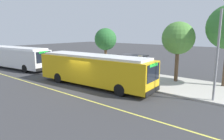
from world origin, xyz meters
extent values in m
plane|color=#38383A|center=(0.00, 0.00, 0.00)|extent=(120.00, 120.00, 0.00)
cube|color=#B7B2A8|center=(0.00, 6.00, 0.07)|extent=(44.00, 6.40, 0.15)
cube|color=#E0D64C|center=(0.00, -2.20, 0.00)|extent=(36.00, 0.14, 0.01)
cube|color=gold|center=(0.42, 1.00, 1.55)|extent=(12.08, 3.37, 2.40)
cube|color=silver|center=(0.42, 1.00, 2.85)|extent=(11.11, 3.05, 0.20)
cube|color=black|center=(6.38, 1.42, 1.98)|extent=(0.19, 2.17, 1.34)
cube|color=black|center=(0.33, 2.29, 1.84)|extent=(10.48, 0.77, 1.06)
cube|color=black|center=(0.33, 2.29, 0.57)|extent=(11.31, 0.82, 0.28)
cube|color=#26D83F|center=(6.39, 1.42, 2.57)|extent=(0.13, 1.40, 0.24)
cube|color=black|center=(6.40, 1.42, 0.53)|extent=(0.25, 2.50, 0.36)
cylinder|color=black|center=(4.03, 2.41, 0.50)|extent=(1.02, 0.35, 1.00)
cylinder|color=black|center=(4.19, 0.10, 0.50)|extent=(1.02, 0.35, 1.00)
cylinder|color=black|center=(-3.23, 1.90, 0.50)|extent=(1.02, 0.35, 1.00)
cylinder|color=black|center=(-3.07, -0.40, 0.50)|extent=(1.02, 0.35, 1.00)
cube|color=white|center=(-14.24, 0.82, 1.55)|extent=(11.69, 3.92, 2.40)
cube|color=silver|center=(-14.24, 0.82, 2.85)|extent=(10.74, 3.55, 0.20)
cube|color=black|center=(-8.54, 1.51, 1.98)|extent=(0.30, 2.16, 1.34)
cube|color=black|center=(-14.40, 2.10, 1.84)|extent=(10.02, 1.26, 1.06)
cube|color=#197259|center=(-14.40, 2.10, 0.57)|extent=(10.81, 1.34, 0.28)
cube|color=#26D83F|center=(-8.54, 1.51, 2.57)|extent=(0.20, 1.40, 0.24)
cube|color=black|center=(-8.53, 1.52, 0.53)|extent=(0.38, 2.49, 0.36)
cylinder|color=black|center=(-10.86, 2.40, 0.50)|extent=(1.03, 0.40, 1.00)
cylinder|color=black|center=(-10.58, 0.10, 0.50)|extent=(1.03, 0.40, 1.00)
cylinder|color=black|center=(-17.80, 1.55, 0.50)|extent=(1.03, 0.40, 1.00)
cylinder|color=#333338|center=(3.02, 6.28, 1.35)|extent=(0.10, 0.10, 2.40)
cylinder|color=#333338|center=(3.02, 4.98, 1.35)|extent=(0.10, 0.10, 2.40)
cylinder|color=#333338|center=(0.42, 6.28, 1.35)|extent=(0.10, 0.10, 2.40)
cylinder|color=#333338|center=(0.42, 4.98, 1.35)|extent=(0.10, 0.10, 2.40)
cube|color=#333338|center=(1.72, 5.63, 2.59)|extent=(2.90, 1.60, 0.08)
cube|color=#4C606B|center=(1.72, 6.28, 1.35)|extent=(2.47, 0.04, 2.16)
cube|color=navy|center=(0.42, 5.63, 1.30)|extent=(0.06, 1.11, 1.82)
cube|color=brown|center=(1.83, 5.60, 0.60)|extent=(1.60, 0.44, 0.06)
cube|color=brown|center=(1.83, 5.84, 0.88)|extent=(1.60, 0.05, 0.44)
cube|color=#333338|center=(1.11, 5.60, 0.38)|extent=(0.08, 0.40, 0.45)
cube|color=#333338|center=(2.55, 5.60, 0.38)|extent=(0.08, 0.40, 0.45)
cylinder|color=#333338|center=(3.87, 3.58, 1.55)|extent=(0.07, 0.07, 2.80)
cube|color=white|center=(3.87, 3.56, 2.65)|extent=(0.44, 0.03, 0.56)
cube|color=red|center=(3.87, 3.55, 2.65)|extent=(0.40, 0.01, 0.16)
cylinder|color=brown|center=(5.87, 7.21, 1.70)|extent=(0.36, 0.36, 3.09)
sphere|color=#4C8438|center=(5.87, 7.21, 4.42)|extent=(3.15, 3.15, 3.15)
cylinder|color=brown|center=(-4.20, 8.03, 1.56)|extent=(0.36, 0.36, 2.82)
sphere|color=#28662D|center=(-4.20, 8.03, 4.05)|extent=(2.88, 2.88, 2.88)
cylinder|color=gray|center=(10.27, 3.27, 3.35)|extent=(0.16, 0.16, 6.40)
camera|label=1|loc=(13.52, -12.25, 5.06)|focal=32.59mm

